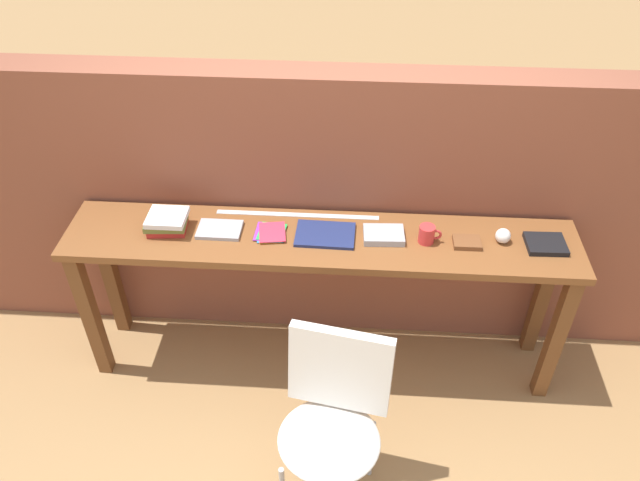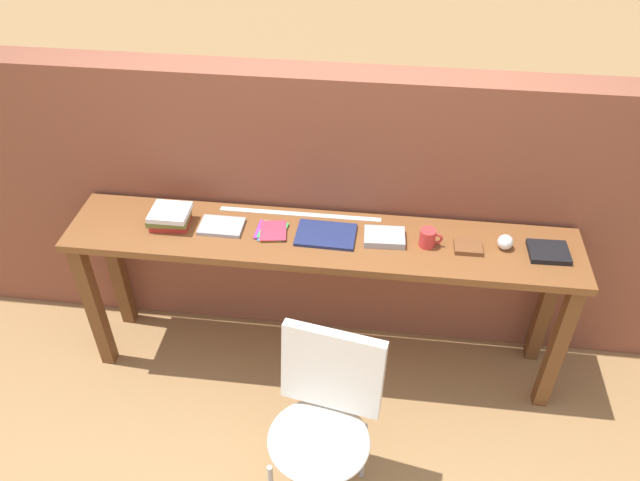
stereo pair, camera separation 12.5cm
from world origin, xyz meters
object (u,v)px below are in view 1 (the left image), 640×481
(pamphlet_pile_colourful, at_px, (271,232))
(book_repair_rightmost, at_px, (546,244))
(chair_white_moulded, at_px, (333,416))
(book_open_centre, at_px, (325,235))
(book_stack_leftmost, at_px, (167,222))
(magazine_cycling, at_px, (220,230))
(leather_journal_brown, at_px, (467,242))
(sports_ball_small, at_px, (503,236))
(mug, at_px, (427,234))

(pamphlet_pile_colourful, xyz_separation_m, book_repair_rightmost, (1.31, -0.01, 0.01))
(chair_white_moulded, bearing_deg, book_open_centre, 96.00)
(chair_white_moulded, xyz_separation_m, book_repair_rightmost, (0.97, 0.77, 0.37))
(chair_white_moulded, relative_size, book_stack_leftmost, 4.37)
(magazine_cycling, bearing_deg, book_repair_rightmost, 0.02)
(leather_journal_brown, xyz_separation_m, sports_ball_small, (0.17, 0.03, 0.02))
(book_stack_leftmost, height_order, mug, same)
(chair_white_moulded, relative_size, magazine_cycling, 4.18)
(pamphlet_pile_colourful, bearing_deg, magazine_cycling, 179.83)
(pamphlet_pile_colourful, bearing_deg, chair_white_moulded, -65.87)
(book_stack_leftmost, relative_size, pamphlet_pile_colourful, 1.12)
(book_stack_leftmost, relative_size, book_open_centre, 0.71)
(chair_white_moulded, relative_size, mug, 8.10)
(sports_ball_small, bearing_deg, leather_journal_brown, -169.63)
(book_stack_leftmost, height_order, leather_journal_brown, book_stack_leftmost)
(magazine_cycling, bearing_deg, mug, -0.37)
(mug, distance_m, leather_journal_brown, 0.19)
(chair_white_moulded, xyz_separation_m, book_open_centre, (-0.08, 0.78, 0.36))
(chair_white_moulded, distance_m, book_stack_leftmost, 1.22)
(book_open_centre, height_order, mug, mug)
(chair_white_moulded, distance_m, book_repair_rightmost, 1.29)
(leather_journal_brown, bearing_deg, pamphlet_pile_colourful, 178.49)
(pamphlet_pile_colourful, bearing_deg, book_repair_rightmost, -0.42)
(magazine_cycling, xyz_separation_m, leather_journal_brown, (1.19, -0.02, 0.00))
(pamphlet_pile_colourful, distance_m, leather_journal_brown, 0.94)
(chair_white_moulded, xyz_separation_m, magazine_cycling, (-0.60, 0.78, 0.36))
(mug, bearing_deg, magazine_cycling, 179.23)
(leather_journal_brown, bearing_deg, book_repair_rightmost, 1.33)
(book_stack_leftmost, relative_size, magazine_cycling, 0.96)
(book_stack_leftmost, bearing_deg, book_open_centre, 0.36)
(chair_white_moulded, bearing_deg, mug, 62.09)
(sports_ball_small, xyz_separation_m, book_repair_rightmost, (0.20, -0.02, -0.02))
(book_open_centre, relative_size, sports_ball_small, 3.92)
(chair_white_moulded, relative_size, book_open_centre, 3.12)
(pamphlet_pile_colourful, relative_size, book_open_centre, 0.64)
(leather_journal_brown, bearing_deg, mug, 177.48)
(book_stack_leftmost, xyz_separation_m, book_open_centre, (0.77, 0.00, -0.04))
(magazine_cycling, distance_m, leather_journal_brown, 1.19)
(magazine_cycling, height_order, pamphlet_pile_colourful, magazine_cycling)
(magazine_cycling, distance_m, sports_ball_small, 1.36)
(book_stack_leftmost, relative_size, leather_journal_brown, 1.57)
(chair_white_moulded, height_order, book_stack_leftmost, book_stack_leftmost)
(book_stack_leftmost, bearing_deg, book_repair_rightmost, -0.10)
(magazine_cycling, relative_size, sports_ball_small, 2.93)
(book_stack_leftmost, xyz_separation_m, mug, (1.26, -0.01, -0.00))
(book_stack_leftmost, bearing_deg, pamphlet_pile_colourful, 0.72)
(book_stack_leftmost, distance_m, book_repair_rightmost, 1.82)
(book_open_centre, distance_m, sports_ball_small, 0.85)
(mug, bearing_deg, leather_journal_brown, -2.23)
(chair_white_moulded, bearing_deg, sports_ball_small, 45.83)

